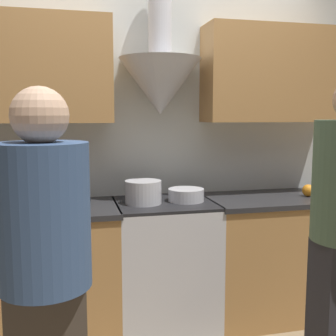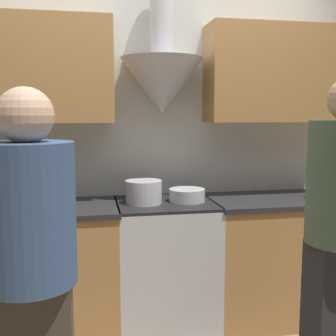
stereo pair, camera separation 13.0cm
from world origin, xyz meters
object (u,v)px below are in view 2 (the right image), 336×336
(stove_range, at_px, (165,264))
(person_foreground_left, at_px, (32,279))
(stock_pot, at_px, (144,192))
(mixing_bowl, at_px, (187,195))
(orange_fruit, at_px, (312,192))

(stove_range, xyz_separation_m, person_foreground_left, (-0.74, -1.22, 0.43))
(stock_pot, relative_size, person_foreground_left, 0.15)
(mixing_bowl, bearing_deg, stock_pot, -177.59)
(stock_pot, distance_m, person_foreground_left, 1.34)
(stove_range, xyz_separation_m, orange_fruit, (1.08, -0.05, 0.49))
(stove_range, height_order, stock_pot, stock_pot)
(stove_range, distance_m, mixing_bowl, 0.51)
(stove_range, xyz_separation_m, stock_pot, (-0.15, -0.02, 0.53))
(stove_range, bearing_deg, person_foreground_left, -121.00)
(stove_range, height_order, person_foreground_left, person_foreground_left)
(person_foreground_left, bearing_deg, stock_pot, 64.20)
(mixing_bowl, xyz_separation_m, orange_fruit, (0.93, -0.05, 0.00))
(mixing_bowl, distance_m, person_foreground_left, 1.51)
(mixing_bowl, bearing_deg, person_foreground_left, -126.11)
(person_foreground_left, bearing_deg, mixing_bowl, 53.89)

